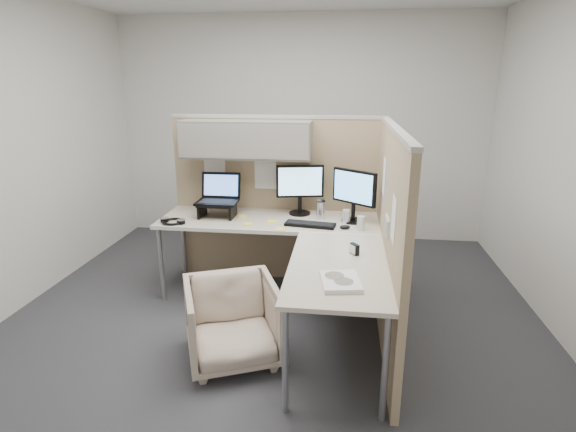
# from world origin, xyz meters

# --- Properties ---
(ground) EXTENTS (4.50, 4.50, 0.00)m
(ground) POSITION_xyz_m (0.00, 0.00, 0.00)
(ground) COLOR #303034
(ground) RESTS_ON ground
(partition_back) EXTENTS (2.00, 0.36, 1.63)m
(partition_back) POSITION_xyz_m (-0.22, 0.83, 1.10)
(partition_back) COLOR tan
(partition_back) RESTS_ON ground
(partition_right) EXTENTS (0.07, 2.03, 1.63)m
(partition_right) POSITION_xyz_m (0.90, -0.07, 0.82)
(partition_right) COLOR tan
(partition_right) RESTS_ON ground
(desk) EXTENTS (2.00, 1.98, 0.73)m
(desk) POSITION_xyz_m (0.12, 0.13, 0.69)
(desk) COLOR beige
(desk) RESTS_ON ground
(office_chair) EXTENTS (0.81, 0.78, 0.65)m
(office_chair) POSITION_xyz_m (-0.20, -0.56, 0.32)
(office_chair) COLOR #BFAA98
(office_chair) RESTS_ON ground
(monitor_left) EXTENTS (0.44, 0.20, 0.47)m
(monitor_left) POSITION_xyz_m (0.15, 0.73, 1.00)
(monitor_left) COLOR black
(monitor_left) RESTS_ON desk
(monitor_right) EXTENTS (0.37, 0.29, 0.47)m
(monitor_right) POSITION_xyz_m (0.64, 0.55, 1.00)
(monitor_right) COLOR black
(monitor_right) RESTS_ON desk
(laptop_station) EXTENTS (0.37, 0.32, 0.39)m
(laptop_station) POSITION_xyz_m (-0.59, 0.57, 0.88)
(laptop_station) COLOR black
(laptop_station) RESTS_ON desk
(keyboard) EXTENTS (0.45, 0.21, 0.02)m
(keyboard) POSITION_xyz_m (0.28, 0.38, 0.74)
(keyboard) COLOR black
(keyboard) RESTS_ON desk
(mouse) EXTENTS (0.10, 0.08, 0.03)m
(mouse) POSITION_xyz_m (0.58, 0.33, 0.75)
(mouse) COLOR black
(mouse) RESTS_ON desk
(travel_mug) EXTENTS (0.08, 0.08, 0.17)m
(travel_mug) POSITION_xyz_m (0.35, 0.60, 0.82)
(travel_mug) COLOR silver
(travel_mug) RESTS_ON desk
(soda_can_green) EXTENTS (0.07, 0.07, 0.12)m
(soda_can_green) POSITION_xyz_m (0.71, 0.32, 0.79)
(soda_can_green) COLOR silver
(soda_can_green) RESTS_ON desk
(soda_can_silver) EXTENTS (0.07, 0.07, 0.12)m
(soda_can_silver) POSITION_xyz_m (0.59, 0.50, 0.79)
(soda_can_silver) COLOR silver
(soda_can_silver) RESTS_ON desk
(sticky_note_a) EXTENTS (0.10, 0.10, 0.01)m
(sticky_note_a) POSITION_xyz_m (-0.27, 0.35, 0.73)
(sticky_note_a) COLOR #F9ED41
(sticky_note_a) RESTS_ON desk
(sticky_note_b) EXTENTS (0.08, 0.08, 0.01)m
(sticky_note_b) POSITION_xyz_m (0.04, 0.24, 0.73)
(sticky_note_b) COLOR #F9ED41
(sticky_note_b) RESTS_ON desk
(sticky_note_c) EXTENTS (0.10, 0.10, 0.01)m
(sticky_note_c) POSITION_xyz_m (-0.37, 0.57, 0.73)
(sticky_note_c) COLOR #F9ED41
(sticky_note_c) RESTS_ON desk
(sticky_note_d) EXTENTS (0.08, 0.08, 0.01)m
(sticky_note_d) POSITION_xyz_m (-0.07, 0.45, 0.73)
(sticky_note_d) COLOR #F9ED41
(sticky_note_d) RESTS_ON desk
(headphones) EXTENTS (0.24, 0.23, 0.03)m
(headphones) POSITION_xyz_m (-0.93, 0.30, 0.75)
(headphones) COLOR black
(headphones) RESTS_ON desk
(paper_stack) EXTENTS (0.28, 0.33, 0.03)m
(paper_stack) POSITION_xyz_m (0.56, -0.76, 0.75)
(paper_stack) COLOR white
(paper_stack) RESTS_ON desk
(desk_clock) EXTENTS (0.07, 0.08, 0.08)m
(desk_clock) POSITION_xyz_m (0.65, -0.25, 0.77)
(desk_clock) COLOR black
(desk_clock) RESTS_ON desk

